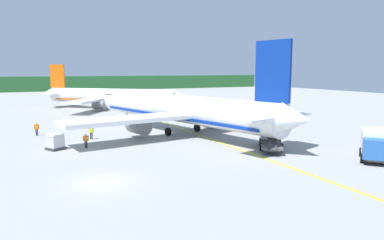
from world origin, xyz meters
name	(u,v)px	position (x,y,z in m)	size (l,w,h in m)	color
ground	(52,116)	(0.00, 48.00, -0.10)	(240.00, 320.00, 0.20)	#999993
distant_treeline	(34,84)	(0.00, 136.41, 3.09)	(216.00, 6.00, 6.17)	#28602D
airliner_foreground	(179,109)	(14.46, 18.52, 3.39)	(34.26, 41.07, 11.90)	white
airliner_mid_apron	(110,96)	(13.13, 55.27, 2.89)	(28.85, 25.80, 10.13)	white
service_truck_fuel	(271,137)	(20.06, 5.07, 1.16)	(5.64, 6.78, 2.77)	silver
service_truck_baggage	(374,144)	(25.87, -3.83, 1.55)	(6.35, 5.99, 2.76)	#2659A5
cargo_container_near	(55,142)	(-2.35, 14.31, 0.89)	(2.22, 2.22, 1.89)	#333338
crew_marshaller	(37,128)	(-3.78, 24.72, 1.04)	(0.63, 0.28, 1.75)	#191E33
crew_loader_left	(86,140)	(0.90, 13.84, 0.95)	(0.63, 0.28, 1.62)	#191E33
crew_loader_right	(91,131)	(2.39, 18.90, 1.03)	(0.60, 0.36, 1.74)	#191E33
apron_guide_line	(205,137)	(16.23, 14.07, 0.01)	(0.30, 60.00, 0.01)	yellow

